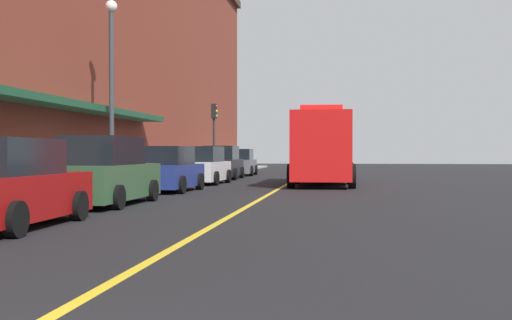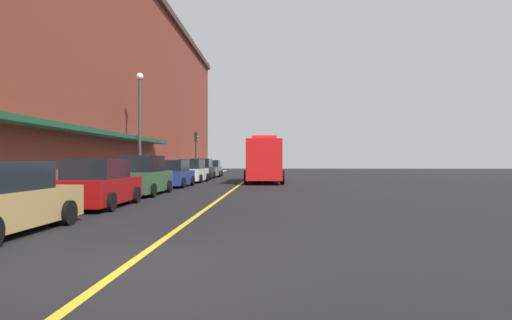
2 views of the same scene
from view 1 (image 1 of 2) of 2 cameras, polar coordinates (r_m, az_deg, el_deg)
name	(u,v)px [view 1 (image 1 of 2)]	position (r m, az deg, el deg)	size (l,w,h in m)	color
ground_plane	(286,185)	(28.44, 2.67, -2.27)	(112.00, 112.00, 0.00)	black
sidewalk_left	(152,183)	(29.65, -9.36, -2.01)	(2.40, 70.00, 0.15)	#9E9B93
lane_center_stripe	(286,185)	(28.44, 2.67, -2.26)	(0.16, 70.00, 0.01)	gold
brick_building_left	(2,13)	(32.04, -21.87, 12.14)	(12.33, 64.00, 15.69)	maroon
parked_car_1	(4,186)	(13.09, -21.67, -2.21)	(2.09, 4.52, 1.72)	maroon
parked_car_2	(105,173)	(18.04, -13.41, -1.18)	(1.97, 4.75, 1.89)	#2D5133
parked_car_3	(166,170)	(23.90, -8.10, -0.93)	(2.22, 4.19, 1.69)	navy
parked_car_4	(203,167)	(29.40, -4.80, -0.59)	(2.12, 4.20, 1.74)	silver
parked_car_5	(222,164)	(34.93, -3.06, -0.33)	(2.05, 4.48, 1.83)	black
parked_car_6	(239,163)	(40.53, -1.55, -0.27)	(2.19, 4.25, 1.69)	#595B60
fire_truck	(323,149)	(28.73, 6.03, 0.97)	(2.85, 8.14, 3.38)	red
parking_meter_0	(201,160)	(35.60, -5.00, 0.03)	(0.14, 0.18, 1.33)	#4C4C51
parking_meter_1	(152,162)	(26.78, -9.34, -0.19)	(0.14, 0.18, 1.33)	#4C4C51
street_lamp_left	(111,73)	(24.26, -12.86, 7.62)	(0.44, 0.44, 6.94)	#33383D
traffic_light_near	(214,125)	(38.99, -3.79, 3.16)	(0.38, 0.36, 4.30)	#232326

